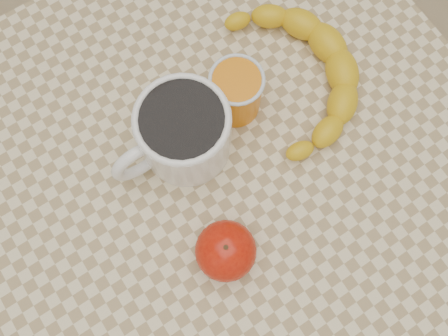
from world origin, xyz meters
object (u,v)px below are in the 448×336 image
table (224,186)px  apple (226,251)px  orange_juice_glass (236,92)px  banana (298,75)px  coffee_mug (182,132)px

table → apple: (-0.06, -0.10, 0.12)m
orange_juice_glass → banana: (0.10, -0.02, -0.02)m
coffee_mug → orange_juice_glass: size_ratio=1.98×
orange_juice_glass → apple: bearing=-126.9°
coffee_mug → orange_juice_glass: bearing=8.1°
orange_juice_glass → table: bearing=-132.4°
table → apple: apple is taller
orange_juice_glass → banana: bearing=-11.1°
coffee_mug → apple: coffee_mug is taller
table → orange_juice_glass: 0.17m
orange_juice_glass → apple: size_ratio=0.85×
orange_juice_glass → apple: 0.22m
table → banana: (0.17, 0.06, 0.11)m
table → apple: size_ratio=7.68×
apple → banana: 0.28m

